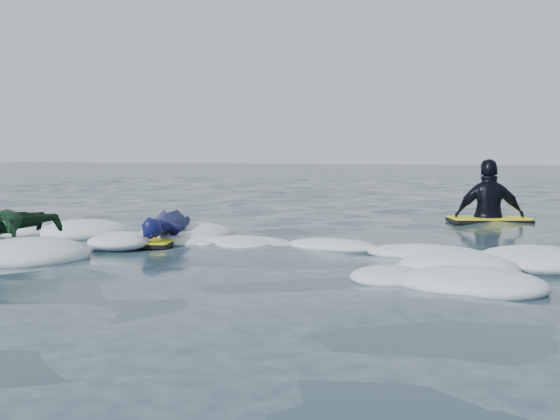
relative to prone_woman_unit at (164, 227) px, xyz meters
The scene contains 5 objects.
ground 1.94m from the prone_woman_unit, 38.91° to the right, with size 120.00×120.00×0.00m, color #172738.
foam_band 1.52m from the prone_woman_unit, ahead, with size 12.00×3.10×0.30m, color white, non-canonical shape.
prone_woman_unit is the anchor object (origin of this frame).
prone_child_unit 1.92m from the prone_woman_unit, 121.07° to the right, with size 0.92×1.38×0.50m.
waiting_rider_unit 5.32m from the prone_woman_unit, 50.71° to the left, with size 1.42×1.13×1.87m.
Camera 1 is at (3.33, -6.11, 1.11)m, focal length 45.00 mm.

